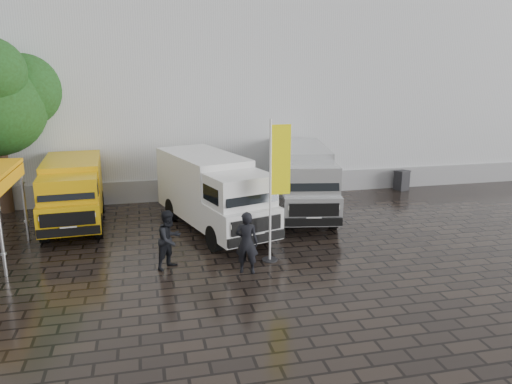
# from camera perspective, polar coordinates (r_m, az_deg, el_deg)

# --- Properties ---
(ground) EXTENTS (120.00, 120.00, 0.00)m
(ground) POSITION_cam_1_polar(r_m,az_deg,el_deg) (16.20, 3.78, -7.55)
(ground) COLOR black
(ground) RESTS_ON ground
(exhibition_hall) EXTENTS (44.00, 16.00, 12.00)m
(exhibition_hall) POSITION_cam_1_polar(r_m,az_deg,el_deg) (31.04, -1.10, 14.30)
(exhibition_hall) COLOR silver
(exhibition_hall) RESTS_ON ground
(hall_plinth) EXTENTS (44.00, 0.15, 1.00)m
(hall_plinth) POSITION_cam_1_polar(r_m,az_deg,el_deg) (23.87, 2.95, 0.94)
(hall_plinth) COLOR gray
(hall_plinth) RESTS_ON ground
(van_yellow) EXTENTS (2.34, 5.46, 2.48)m
(van_yellow) POSITION_cam_1_polar(r_m,az_deg,el_deg) (20.28, -20.21, -0.23)
(van_yellow) COLOR #D8A10B
(van_yellow) RESTS_ON ground
(van_white) EXTENTS (3.87, 6.69, 2.75)m
(van_white) POSITION_cam_1_polar(r_m,az_deg,el_deg) (18.53, -4.88, -0.25)
(van_white) COLOR silver
(van_white) RESTS_ON ground
(van_silver) EXTENTS (3.20, 6.54, 2.71)m
(van_silver) POSITION_cam_1_polar(r_m,az_deg,el_deg) (20.64, 5.34, 1.20)
(van_silver) COLOR #B9BCBF
(van_silver) RESTS_ON ground
(flagpole) EXTENTS (0.88, 0.50, 4.49)m
(flagpole) POSITION_cam_1_polar(r_m,az_deg,el_deg) (15.30, 2.30, 0.86)
(flagpole) COLOR black
(flagpole) RESTS_ON ground
(wheelie_bin) EXTENTS (0.73, 0.73, 0.98)m
(wheelie_bin) POSITION_cam_1_polar(r_m,az_deg,el_deg) (25.68, 16.31, 1.31)
(wheelie_bin) COLOR black
(wheelie_bin) RESTS_ON ground
(person_front) EXTENTS (0.81, 0.67, 1.89)m
(person_front) POSITION_cam_1_polar(r_m,az_deg,el_deg) (14.77, -1.07, -5.80)
(person_front) COLOR black
(person_front) RESTS_ON ground
(person_tent) EXTENTS (1.12, 1.11, 1.82)m
(person_tent) POSITION_cam_1_polar(r_m,az_deg,el_deg) (15.35, -9.86, -5.36)
(person_tent) COLOR black
(person_tent) RESTS_ON ground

